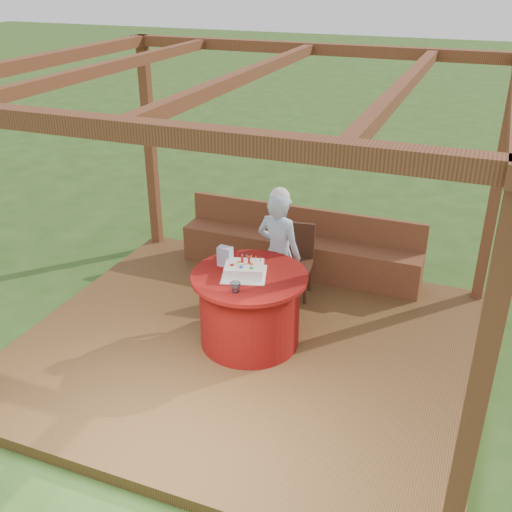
{
  "coord_description": "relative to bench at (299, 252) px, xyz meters",
  "views": [
    {
      "loc": [
        1.96,
        -4.72,
        3.62
      ],
      "look_at": [
        0.0,
        0.25,
        1.0
      ],
      "focal_mm": 42.0,
      "sensor_mm": 36.0,
      "label": 1
    }
  ],
  "objects": [
    {
      "name": "birthday_cake",
      "position": [
        -0.04,
        -1.69,
        0.57
      ],
      "size": [
        0.53,
        0.53,
        0.19
      ],
      "color": "white",
      "rests_on": "table"
    },
    {
      "name": "gift_bag",
      "position": [
        -0.29,
        -1.58,
        0.61
      ],
      "size": [
        0.15,
        0.1,
        0.2
      ],
      "primitive_type": "cube",
      "rotation": [
        0.0,
        0.0,
        -0.08
      ],
      "color": "#DA8DC4",
      "rests_on": "table"
    },
    {
      "name": "elderly_woman",
      "position": [
        0.08,
        -1.01,
        0.46
      ],
      "size": [
        0.57,
        0.43,
        1.46
      ],
      "color": "#8BB3CF",
      "rests_on": "deck"
    },
    {
      "name": "pergola",
      "position": [
        0.0,
        -1.72,
        2.02
      ],
      "size": [
        4.5,
        4.0,
        2.72
      ],
      "color": "brown",
      "rests_on": "deck"
    },
    {
      "name": "table",
      "position": [
        0.01,
        -1.67,
        0.13
      ],
      "size": [
        1.15,
        1.15,
        0.77
      ],
      "color": "maroon",
      "rests_on": "deck"
    },
    {
      "name": "drinking_glass",
      "position": [
        0.02,
        -2.04,
        0.56
      ],
      "size": [
        0.13,
        0.13,
        0.09
      ],
      "primitive_type": "imported",
      "rotation": [
        0.0,
        0.0,
        0.41
      ],
      "color": "silver",
      "rests_on": "table"
    },
    {
      "name": "chair",
      "position": [
        0.12,
        -0.53,
        0.19
      ],
      "size": [
        0.45,
        0.45,
        0.85
      ],
      "color": "#3E2013",
      "rests_on": "deck"
    },
    {
      "name": "deck",
      "position": [
        0.0,
        -1.72,
        -0.32
      ],
      "size": [
        4.5,
        4.0,
        0.12
      ],
      "primitive_type": "cube",
      "color": "brown",
      "rests_on": "ground"
    },
    {
      "name": "bench",
      "position": [
        0.0,
        0.0,
        0.0
      ],
      "size": [
        3.0,
        0.42,
        0.8
      ],
      "color": "brown",
      "rests_on": "deck"
    },
    {
      "name": "ground",
      "position": [
        0.0,
        -1.72,
        -0.38
      ],
      "size": [
        60.0,
        60.0,
        0.0
      ],
      "primitive_type": "plane",
      "color": "#294918",
      "rests_on": "ground"
    }
  ]
}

